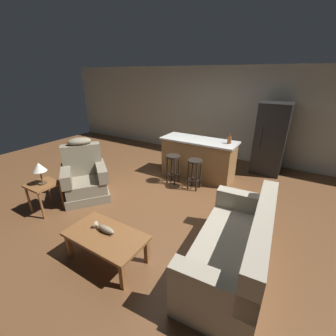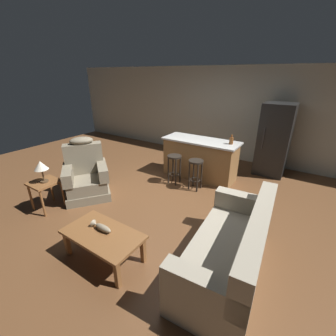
% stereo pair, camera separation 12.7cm
% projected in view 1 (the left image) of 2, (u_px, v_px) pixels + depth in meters
% --- Properties ---
extents(ground_plane, '(12.00, 12.00, 0.00)m').
position_uv_depth(ground_plane, '(169.00, 200.00, 4.60)').
color(ground_plane, brown).
extents(back_wall, '(12.00, 0.05, 2.60)m').
position_uv_depth(back_wall, '(225.00, 114.00, 6.54)').
color(back_wall, '#B2B2A3').
rests_on(back_wall, ground_plane).
extents(coffee_table, '(1.10, 0.60, 0.42)m').
position_uv_depth(coffee_table, '(106.00, 238.00, 2.99)').
color(coffee_table, brown).
rests_on(coffee_table, ground_plane).
extents(fish_figurine, '(0.34, 0.10, 0.10)m').
position_uv_depth(fish_figurine, '(104.00, 229.00, 3.02)').
color(fish_figurine, '#4C3823').
rests_on(fish_figurine, coffee_table).
extents(couch, '(0.98, 1.96, 0.94)m').
position_uv_depth(couch, '(235.00, 249.00, 2.84)').
color(couch, '#9E937F').
rests_on(couch, ground_plane).
extents(recliner_near_lamp, '(1.18, 1.18, 1.20)m').
position_uv_depth(recliner_near_lamp, '(85.00, 177.00, 4.61)').
color(recliner_near_lamp, '#756B56').
rests_on(recliner_near_lamp, ground_plane).
extents(end_table, '(0.48, 0.48, 0.56)m').
position_uv_depth(end_table, '(43.00, 188.00, 4.08)').
color(end_table, brown).
rests_on(end_table, ground_plane).
extents(table_lamp, '(0.24, 0.24, 0.41)m').
position_uv_depth(table_lamp, '(39.00, 168.00, 3.91)').
color(table_lamp, '#4C3823').
rests_on(table_lamp, end_table).
extents(kitchen_island, '(1.80, 0.70, 0.95)m').
position_uv_depth(kitchen_island, '(198.00, 158.00, 5.47)').
color(kitchen_island, olive).
rests_on(kitchen_island, ground_plane).
extents(bar_stool_left, '(0.32, 0.32, 0.68)m').
position_uv_depth(bar_stool_left, '(173.00, 164.00, 5.14)').
color(bar_stool_left, black).
rests_on(bar_stool_left, ground_plane).
extents(bar_stool_right, '(0.32, 0.32, 0.68)m').
position_uv_depth(bar_stool_right, '(195.00, 169.00, 4.88)').
color(bar_stool_right, black).
rests_on(bar_stool_right, ground_plane).
extents(refrigerator, '(0.70, 0.69, 1.76)m').
position_uv_depth(refrigerator, '(271.00, 139.00, 5.58)').
color(refrigerator, black).
rests_on(refrigerator, ground_plane).
extents(bottle_tall_green, '(0.09, 0.09, 0.21)m').
position_uv_depth(bottle_tall_green, '(229.00, 140.00, 4.96)').
color(bottle_tall_green, brown).
rests_on(bottle_tall_green, kitchen_island).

